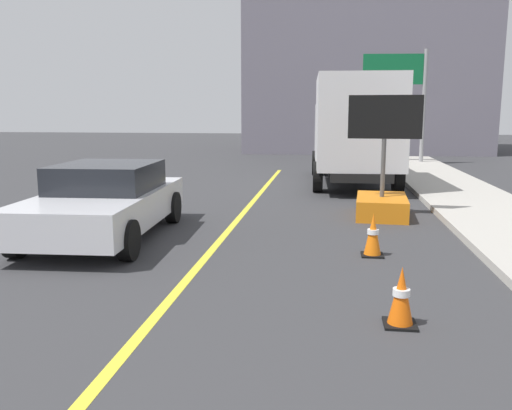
{
  "coord_description": "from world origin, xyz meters",
  "views": [
    {
      "loc": [
        1.95,
        2.46,
        2.35
      ],
      "look_at": [
        1.31,
        7.15,
        1.52
      ],
      "focal_mm": 37.65,
      "sensor_mm": 36.0,
      "label": 1
    }
  ],
  "objects": [
    {
      "name": "arrow_board_trailer",
      "position": [
        3.16,
        14.68,
        0.48
      ],
      "size": [
        1.6,
        1.87,
        2.7
      ],
      "color": "orange",
      "rests_on": "ground"
    },
    {
      "name": "box_truck",
      "position": [
        2.74,
        20.1,
        1.83
      ],
      "size": [
        2.79,
        6.89,
        3.39
      ],
      "color": "black",
      "rests_on": "ground"
    },
    {
      "name": "pickup_car",
      "position": [
        -2.18,
        11.9,
        0.7
      ],
      "size": [
        2.26,
        4.58,
        1.38
      ],
      "color": "silver",
      "rests_on": "ground"
    },
    {
      "name": "highway_guide_sign",
      "position": [
        5.25,
        27.04,
        3.42
      ],
      "size": [
        2.78,
        0.37,
        5.0
      ],
      "color": "gray",
      "rests_on": "ground"
    },
    {
      "name": "far_building_block",
      "position": [
        3.92,
        36.28,
        4.58
      ],
      "size": [
        13.56,
        8.59,
        9.16
      ],
      "primitive_type": "cube",
      "color": "slate",
      "rests_on": "ground"
    },
    {
      "name": "traffic_cone_mid_lane",
      "position": [
        2.78,
        8.27,
        0.33
      ],
      "size": [
        0.36,
        0.36,
        0.68
      ],
      "color": "black",
      "rests_on": "ground"
    },
    {
      "name": "traffic_cone_far_lane",
      "position": [
        2.7,
        11.2,
        0.35
      ],
      "size": [
        0.36,
        0.36,
        0.72
      ],
      "color": "black",
      "rests_on": "ground"
    }
  ]
}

